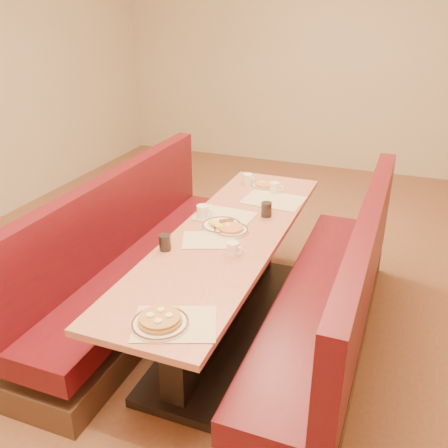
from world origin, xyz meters
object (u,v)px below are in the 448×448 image
(booth_right, at_px, (332,306))
(coffee_mug_c, at_px, (275,187))
(diner_table, at_px, (227,283))
(booth_left, at_px, (135,266))
(coffee_mug_b, at_px, (203,211))
(soda_tumbler_near, at_px, (165,243))
(soda_tumbler_mid, at_px, (266,209))
(pancake_plate, at_px, (160,322))
(coffee_mug_d, at_px, (248,179))
(eggs_plate, at_px, (221,225))
(coffee_mug_a, at_px, (233,249))

(booth_right, bearing_deg, coffee_mug_c, 127.06)
(booth_right, bearing_deg, diner_table, 180.00)
(booth_left, relative_size, coffee_mug_b, 20.60)
(booth_left, bearing_deg, soda_tumbler_near, -37.50)
(coffee_mug_c, relative_size, soda_tumbler_mid, 1.03)
(pancake_plate, height_order, coffee_mug_b, coffee_mug_b)
(coffee_mug_b, relative_size, soda_tumbler_near, 1.19)
(coffee_mug_b, bearing_deg, coffee_mug_c, 67.20)
(coffee_mug_c, xyz_separation_m, soda_tumbler_mid, (0.07, -0.48, 0.01))
(booth_right, distance_m, coffee_mug_d, 1.40)
(booth_right, relative_size, eggs_plate, 9.13)
(diner_table, distance_m, eggs_plate, 0.41)
(booth_right, height_order, coffee_mug_c, booth_right)
(booth_left, xyz_separation_m, eggs_plate, (0.66, 0.09, 0.41))
(diner_table, bearing_deg, booth_right, 0.00)
(diner_table, bearing_deg, booth_left, 180.00)
(soda_tumbler_near, height_order, soda_tumbler_mid, soda_tumbler_mid)
(coffee_mug_a, bearing_deg, pancake_plate, -85.93)
(soda_tumbler_near, bearing_deg, pancake_plate, -64.44)
(diner_table, bearing_deg, coffee_mug_d, 100.72)
(soda_tumbler_mid, bearing_deg, coffee_mug_b, -155.58)
(pancake_plate, bearing_deg, coffee_mug_c, 89.33)
(diner_table, height_order, pancake_plate, pancake_plate)
(coffee_mug_b, xyz_separation_m, coffee_mug_c, (0.34, 0.67, -0.01))
(coffee_mug_a, relative_size, coffee_mug_d, 0.96)
(booth_right, height_order, soda_tumbler_near, booth_right)
(booth_right, relative_size, soda_tumbler_near, 24.57)
(booth_left, height_order, soda_tumbler_near, booth_left)
(booth_left, bearing_deg, coffee_mug_d, 60.29)
(eggs_plate, distance_m, coffee_mug_a, 0.41)
(coffee_mug_c, xyz_separation_m, soda_tumbler_near, (-0.36, -1.21, 0.01))
(pancake_plate, distance_m, coffee_mug_a, 0.80)
(booth_left, xyz_separation_m, booth_right, (1.46, 0.00, 0.00))
(soda_tumbler_near, bearing_deg, coffee_mug_d, 85.74)
(coffee_mug_b, bearing_deg, coffee_mug_a, -44.77)
(coffee_mug_d, height_order, soda_tumbler_mid, soda_tumbler_mid)
(booth_left, distance_m, coffee_mug_a, 1.00)
(booth_right, height_order, coffee_mug_a, booth_right)
(booth_right, bearing_deg, booth_left, 180.00)
(pancake_plate, distance_m, coffee_mug_c, 1.92)
(coffee_mug_a, relative_size, soda_tumbler_mid, 1.04)
(diner_table, height_order, soda_tumbler_near, soda_tumbler_near)
(coffee_mug_b, height_order, coffee_mug_c, coffee_mug_b)
(booth_left, height_order, pancake_plate, booth_left)
(coffee_mug_c, height_order, coffee_mug_d, coffee_mug_d)
(coffee_mug_a, bearing_deg, diner_table, 128.00)
(coffee_mug_c, distance_m, soda_tumbler_near, 1.26)
(pancake_plate, bearing_deg, coffee_mug_d, 96.80)
(diner_table, xyz_separation_m, booth_left, (-0.73, 0.00, -0.01))
(soda_tumbler_near, bearing_deg, coffee_mug_a, 12.35)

